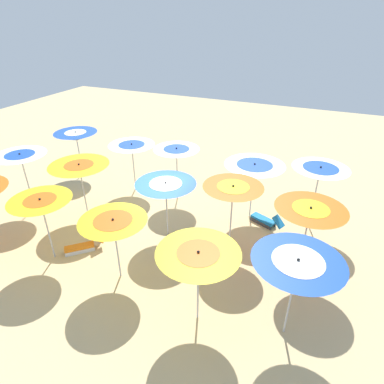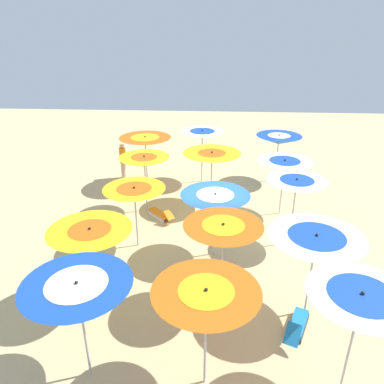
{
  "view_description": "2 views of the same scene",
  "coord_description": "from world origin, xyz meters",
  "px_view_note": "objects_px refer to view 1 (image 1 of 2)",
  "views": [
    {
      "loc": [
        -5.2,
        8.66,
        7.3
      ],
      "look_at": [
        -1.0,
        -1.08,
        1.37
      ],
      "focal_mm": 30.26,
      "sensor_mm": 36.0,
      "label": 1
    },
    {
      "loc": [
        -10.67,
        0.07,
        6.88
      ],
      "look_at": [
        1.22,
        0.79,
        1.43
      ],
      "focal_mm": 34.79,
      "sensor_mm": 36.0,
      "label": 2
    }
  ],
  "objects_px": {
    "beach_umbrella_10": "(297,266)",
    "beach_umbrella_13": "(41,205)",
    "beach_umbrella_6": "(233,192)",
    "beach_umbrella_11": "(198,259)",
    "beach_umbrella_0": "(320,173)",
    "beach_umbrella_8": "(80,169)",
    "lounger_0": "(265,220)",
    "beach_umbrella_5": "(310,213)",
    "beach_umbrella_3": "(132,149)",
    "lounger_2": "(82,246)",
    "lounger_1": "(80,165)",
    "beach_umbrella_1": "(254,169)",
    "beach_umbrella_9": "(21,158)",
    "beach_umbrella_12": "(113,225)",
    "beach_umbrella_4": "(76,136)",
    "beach_ball": "(239,192)",
    "beach_umbrella_7": "(166,188)",
    "beach_umbrella_2": "(177,153)"
  },
  "relations": [
    {
      "from": "beach_umbrella_9",
      "to": "beach_umbrella_12",
      "type": "distance_m",
      "value": 6.02
    },
    {
      "from": "beach_umbrella_11",
      "to": "beach_umbrella_6",
      "type": "bearing_deg",
      "value": -87.56
    },
    {
      "from": "lounger_0",
      "to": "beach_umbrella_5",
      "type": "bearing_deg",
      "value": 148.57
    },
    {
      "from": "beach_umbrella_9",
      "to": "lounger_2",
      "type": "bearing_deg",
      "value": 158.95
    },
    {
      "from": "beach_umbrella_4",
      "to": "beach_umbrella_10",
      "type": "bearing_deg",
      "value": 153.78
    },
    {
      "from": "beach_umbrella_5",
      "to": "beach_umbrella_13",
      "type": "bearing_deg",
      "value": 18.27
    },
    {
      "from": "beach_umbrella_12",
      "to": "beach_umbrella_7",
      "type": "bearing_deg",
      "value": -98.11
    },
    {
      "from": "beach_umbrella_6",
      "to": "lounger_1",
      "type": "xyz_separation_m",
      "value": [
        9.29,
        -3.16,
        -2.02
      ]
    },
    {
      "from": "beach_umbrella_0",
      "to": "beach_umbrella_8",
      "type": "distance_m",
      "value": 8.85
    },
    {
      "from": "beach_umbrella_1",
      "to": "beach_umbrella_8",
      "type": "relative_size",
      "value": 1.02
    },
    {
      "from": "lounger_0",
      "to": "beach_umbrella_0",
      "type": "bearing_deg",
      "value": -136.22
    },
    {
      "from": "beach_umbrella_4",
      "to": "beach_ball",
      "type": "distance_m",
      "value": 8.3
    },
    {
      "from": "beach_umbrella_10",
      "to": "beach_umbrella_13",
      "type": "distance_m",
      "value": 7.65
    },
    {
      "from": "beach_umbrella_6",
      "to": "beach_ball",
      "type": "height_order",
      "value": "beach_umbrella_6"
    },
    {
      "from": "beach_umbrella_12",
      "to": "beach_umbrella_1",
      "type": "bearing_deg",
      "value": -120.13
    },
    {
      "from": "beach_umbrella_6",
      "to": "beach_umbrella_3",
      "type": "bearing_deg",
      "value": -23.95
    },
    {
      "from": "beach_umbrella_2",
      "to": "lounger_0",
      "type": "height_order",
      "value": "beach_umbrella_2"
    },
    {
      "from": "beach_umbrella_7",
      "to": "beach_umbrella_11",
      "type": "relative_size",
      "value": 0.95
    },
    {
      "from": "beach_umbrella_6",
      "to": "lounger_2",
      "type": "height_order",
      "value": "beach_umbrella_6"
    },
    {
      "from": "beach_umbrella_6",
      "to": "lounger_2",
      "type": "xyz_separation_m",
      "value": [
        4.62,
        2.26,
        -2.02
      ]
    },
    {
      "from": "beach_umbrella_5",
      "to": "lounger_1",
      "type": "distance_m",
      "value": 12.39
    },
    {
      "from": "beach_umbrella_12",
      "to": "lounger_2",
      "type": "xyz_separation_m",
      "value": [
        1.92,
        -0.5,
        -1.77
      ]
    },
    {
      "from": "beach_umbrella_12",
      "to": "lounger_1",
      "type": "height_order",
      "value": "beach_umbrella_12"
    },
    {
      "from": "beach_umbrella_1",
      "to": "beach_umbrella_5",
      "type": "relative_size",
      "value": 0.96
    },
    {
      "from": "beach_umbrella_11",
      "to": "lounger_1",
      "type": "bearing_deg",
      "value": -34.29
    },
    {
      "from": "beach_umbrella_4",
      "to": "beach_umbrella_13",
      "type": "bearing_deg",
      "value": 121.77
    },
    {
      "from": "beach_umbrella_1",
      "to": "beach_umbrella_10",
      "type": "relative_size",
      "value": 0.95
    },
    {
      "from": "beach_umbrella_11",
      "to": "lounger_1",
      "type": "height_order",
      "value": "beach_umbrella_11"
    },
    {
      "from": "beach_umbrella_6",
      "to": "lounger_0",
      "type": "height_order",
      "value": "beach_umbrella_6"
    },
    {
      "from": "beach_umbrella_0",
      "to": "beach_umbrella_2",
      "type": "relative_size",
      "value": 1.06
    },
    {
      "from": "beach_umbrella_11",
      "to": "beach_ball",
      "type": "xyz_separation_m",
      "value": [
        0.82,
        -6.91,
        -1.9
      ]
    },
    {
      "from": "beach_umbrella_0",
      "to": "beach_umbrella_3",
      "type": "xyz_separation_m",
      "value": [
        7.82,
        0.05,
        -0.29
      ]
    },
    {
      "from": "beach_umbrella_5",
      "to": "lounger_0",
      "type": "height_order",
      "value": "beach_umbrella_5"
    },
    {
      "from": "beach_umbrella_1",
      "to": "beach_umbrella_4",
      "type": "bearing_deg",
      "value": -3.03
    },
    {
      "from": "beach_umbrella_3",
      "to": "lounger_2",
      "type": "height_order",
      "value": "beach_umbrella_3"
    },
    {
      "from": "beach_umbrella_1",
      "to": "lounger_2",
      "type": "relative_size",
      "value": 2.04
    },
    {
      "from": "beach_umbrella_6",
      "to": "beach_umbrella_1",
      "type": "bearing_deg",
      "value": -94.48
    },
    {
      "from": "beach_umbrella_1",
      "to": "beach_umbrella_8",
      "type": "height_order",
      "value": "beach_umbrella_1"
    },
    {
      "from": "beach_umbrella_8",
      "to": "beach_umbrella_2",
      "type": "bearing_deg",
      "value": -135.55
    },
    {
      "from": "beach_umbrella_3",
      "to": "lounger_1",
      "type": "distance_m",
      "value": 4.4
    },
    {
      "from": "beach_umbrella_0",
      "to": "beach_ball",
      "type": "xyz_separation_m",
      "value": [
        3.14,
        -1.22,
        -2.13
      ]
    },
    {
      "from": "beach_umbrella_6",
      "to": "beach_umbrella_11",
      "type": "distance_m",
      "value": 3.27
    },
    {
      "from": "beach_umbrella_4",
      "to": "beach_umbrella_10",
      "type": "distance_m",
      "value": 12.37
    },
    {
      "from": "beach_umbrella_5",
      "to": "beach_umbrella_11",
      "type": "bearing_deg",
      "value": 52.03
    },
    {
      "from": "beach_umbrella_1",
      "to": "beach_umbrella_4",
      "type": "relative_size",
      "value": 1.04
    },
    {
      "from": "beach_umbrella_3",
      "to": "lounger_1",
      "type": "bearing_deg",
      "value": -11.27
    },
    {
      "from": "beach_umbrella_9",
      "to": "lounger_0",
      "type": "xyz_separation_m",
      "value": [
        -9.28,
        -2.66,
        -2.08
      ]
    },
    {
      "from": "beach_umbrella_0",
      "to": "beach_umbrella_11",
      "type": "xyz_separation_m",
      "value": [
        2.32,
        5.69,
        -0.22
      ]
    },
    {
      "from": "beach_umbrella_0",
      "to": "beach_umbrella_1",
      "type": "relative_size",
      "value": 1.08
    },
    {
      "from": "beach_umbrella_3",
      "to": "beach_umbrella_11",
      "type": "xyz_separation_m",
      "value": [
        -5.49,
        5.64,
        0.07
      ]
    }
  ]
}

